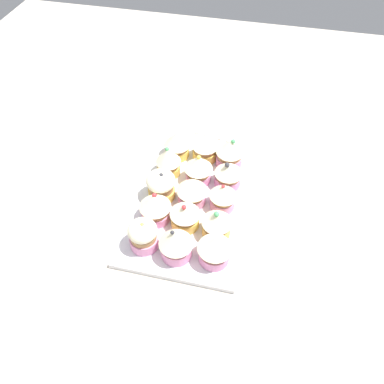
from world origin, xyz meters
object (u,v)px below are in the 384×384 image
cupcake_12 (161,186)px  cupcake_6 (185,214)px  cupcake_4 (230,152)px  cupcake_3 (228,173)px  cupcake_2 (223,196)px  cupcake_5 (176,243)px  baking_tray (192,203)px  cupcake_7 (190,191)px  cupcake_0 (215,248)px  napkin (226,120)px  cupcake_9 (206,147)px  cupcake_11 (155,207)px  cupcake_13 (168,161)px  cupcake_1 (217,223)px  cupcake_14 (177,144)px  cupcake_8 (198,168)px  cupcake_10 (143,235)px

cupcake_12 → cupcake_6: bearing=-132.1°
cupcake_4 → cupcake_3: bearing=-173.5°
cupcake_2 → cupcake_5: size_ratio=0.88×
baking_tray → cupcake_7: bearing=125.4°
cupcake_0 → napkin: cupcake_0 is taller
cupcake_7 → cupcake_9: 14.07cm
cupcake_11 → napkin: cupcake_11 is taller
cupcake_0 → cupcake_12: bearing=47.7°
cupcake_5 → cupcake_6: size_ratio=1.12×
cupcake_13 → cupcake_6: bearing=-152.2°
cupcake_2 → cupcake_4: size_ratio=0.87×
cupcake_1 → cupcake_6: size_ratio=1.08×
baking_tray → napkin: baking_tray is taller
cupcake_4 → cupcake_13: (-5.92, 13.07, 0.07)cm
cupcake_9 → cupcake_14: bearing=94.9°
cupcake_8 → cupcake_9: (7.43, -0.16, -0.40)cm
cupcake_4 → cupcake_9: 5.87cm
cupcake_0 → cupcake_9: 27.82cm
cupcake_1 → cupcake_7: size_ratio=1.11×
cupcake_2 → cupcake_3: (6.71, -0.06, -0.02)cm
cupcake_1 → cupcake_12: (6.93, 13.42, -0.09)cm
napkin → cupcake_8: bearing=173.9°
cupcake_8 → cupcake_10: size_ratio=1.04×
cupcake_3 → cupcake_9: 9.69cm
cupcake_12 → cupcake_13: bearing=2.3°
cupcake_11 → cupcake_12: size_ratio=1.01×
baking_tray → cupcake_8: 7.79cm
cupcake_1 → cupcake_3: bearing=-0.3°
baking_tray → cupcake_10: size_ratio=5.23×
cupcake_10 → cupcake_1: bearing=-66.4°
cupcake_7 → cupcake_11: 8.34cm
napkin → cupcake_2: bearing=-172.3°
cupcake_0 → cupcake_1: 5.92cm
cupcake_14 → cupcake_8: bearing=-135.6°
cupcake_13 → cupcake_8: bearing=-95.5°
cupcake_13 → cupcake_14: bearing=-3.9°
cupcake_9 → cupcake_13: 9.93cm
cupcake_4 → cupcake_13: 14.35cm
cupcake_8 → napkin: cupcake_8 is taller
cupcake_3 → cupcake_11: size_ratio=0.96×
cupcake_5 → cupcake_7: size_ratio=1.15×
cupcake_7 → napkin: 30.87cm
cupcake_3 → cupcake_8: bearing=92.2°
cupcake_9 → cupcake_10: 27.68cm
cupcake_1 → cupcake_13: (14.27, 13.71, 0.22)cm
cupcake_8 → cupcake_14: cupcake_8 is taller
cupcake_1 → cupcake_6: 6.65cm
cupcake_6 → baking_tray: bearing=0.2°
cupcake_1 → cupcake_4: size_ratio=0.95×
baking_tray → cupcake_2: bearing=-90.3°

